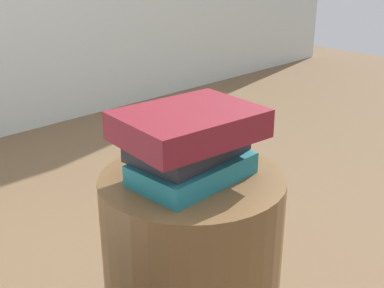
% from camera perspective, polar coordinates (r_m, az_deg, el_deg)
% --- Properties ---
extents(side_table, '(0.39, 0.39, 0.56)m').
position_cam_1_polar(side_table, '(1.19, 0.00, -16.06)').
color(side_table, brown).
rests_on(side_table, ground_plane).
extents(book_teal, '(0.24, 0.16, 0.04)m').
position_cam_1_polar(book_teal, '(1.02, 0.06, -2.88)').
color(book_teal, '#1E727F').
rests_on(book_teal, side_table).
extents(book_charcoal, '(0.24, 0.17, 0.04)m').
position_cam_1_polar(book_charcoal, '(1.02, -0.60, -0.23)').
color(book_charcoal, '#28282D').
rests_on(book_charcoal, book_teal).
extents(book_maroon, '(0.29, 0.23, 0.06)m').
position_cam_1_polar(book_maroon, '(0.99, -0.52, 2.29)').
color(book_maroon, maroon).
rests_on(book_maroon, book_charcoal).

